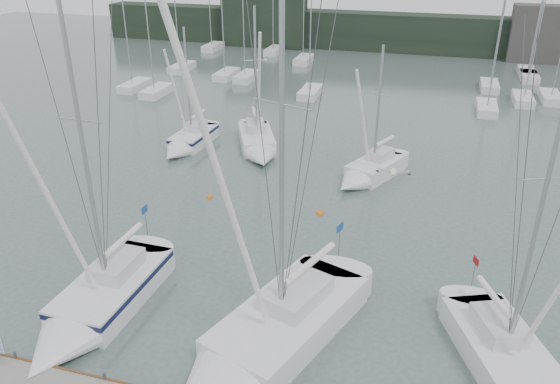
% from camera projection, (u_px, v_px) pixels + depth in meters
% --- Properties ---
extents(ground, '(160.00, 160.00, 0.00)m').
position_uv_depth(ground, '(287.00, 346.00, 22.70)').
color(ground, '#485756').
rests_on(ground, ground).
extents(far_treeline, '(90.00, 4.00, 5.00)m').
position_uv_depth(far_treeline, '(407.00, 33.00, 75.14)').
color(far_treeline, black).
rests_on(far_treeline, ground).
extents(far_building_left, '(12.00, 3.00, 8.00)m').
position_uv_depth(far_building_left, '(264.00, 18.00, 77.74)').
color(far_building_left, black).
rests_on(far_building_left, ground).
extents(far_building_right, '(10.00, 3.00, 7.00)m').
position_uv_depth(far_building_right, '(552.00, 35.00, 68.49)').
color(far_building_right, '#3E3C39').
rests_on(far_building_right, ground).
extents(mast_forest, '(56.16, 27.60, 14.84)m').
position_uv_depth(mast_forest, '(407.00, 83.00, 58.83)').
color(mast_forest, white).
rests_on(mast_forest, ground).
extents(sailboat_near_left, '(3.23, 9.39, 15.09)m').
position_uv_depth(sailboat_near_left, '(92.00, 310.00, 23.85)').
color(sailboat_near_left, white).
rests_on(sailboat_near_left, ground).
extents(sailboat_near_center, '(7.00, 11.48, 17.49)m').
position_uv_depth(sailboat_near_center, '(254.00, 352.00, 21.49)').
color(sailboat_near_center, white).
rests_on(sailboat_near_center, ground).
extents(sailboat_near_right, '(5.72, 8.59, 13.97)m').
position_uv_depth(sailboat_near_right, '(523.00, 383.00, 20.18)').
color(sailboat_near_right, white).
rests_on(sailboat_near_right, ground).
extents(sailboat_mid_a, '(2.57, 6.85, 9.89)m').
position_uv_depth(sailboat_mid_a, '(187.00, 142.00, 42.60)').
color(sailboat_mid_a, white).
rests_on(sailboat_mid_a, ground).
extents(sailboat_mid_b, '(5.41, 8.03, 11.50)m').
position_uv_depth(sailboat_mid_b, '(259.00, 146.00, 41.82)').
color(sailboat_mid_b, white).
rests_on(sailboat_mid_b, ground).
extents(sailboat_mid_c, '(4.77, 6.90, 9.76)m').
position_uv_depth(sailboat_mid_c, '(366.00, 174.00, 37.24)').
color(sailboat_mid_c, white).
rests_on(sailboat_mid_c, ground).
extents(buoy_a, '(0.50, 0.50, 0.50)m').
position_uv_depth(buoy_a, '(320.00, 214.00, 33.17)').
color(buoy_a, orange).
rests_on(buoy_a, ground).
extents(buoy_c, '(0.45, 0.45, 0.45)m').
position_uv_depth(buoy_c, '(210.00, 198.00, 35.14)').
color(buoy_c, orange).
rests_on(buoy_c, ground).
extents(seagull, '(1.02, 0.45, 0.20)m').
position_uv_depth(seagull, '(393.00, 172.00, 17.57)').
color(seagull, white).
rests_on(seagull, ground).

